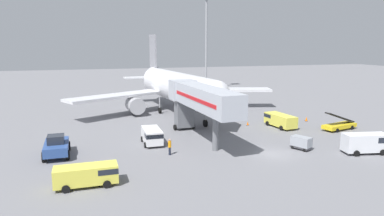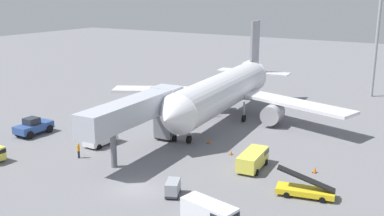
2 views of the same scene
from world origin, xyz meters
TOP-DOWN VIEW (x-y plane):
  - ground_plane at (0.00, 0.00)m, footprint 300.00×300.00m
  - airplane_at_gate at (-4.13, 26.75)m, footprint 39.17×36.90m
  - jet_bridge at (-5.99, 8.53)m, footprint 4.23×17.84m
  - pushback_tug at (-23.23, 6.50)m, footprint 2.82×5.26m
  - belt_loader_truck at (15.17, 7.24)m, footprint 5.81×3.09m
  - service_van_outer_left at (-12.25, 7.98)m, footprint 2.40×4.51m
  - service_van_rear_right at (-20.00, -3.07)m, footprint 5.40×2.25m
  - service_van_rear_left at (7.79, 11.34)m, footprint 2.79×5.62m
  - service_van_mid_right at (10.34, -2.87)m, footprint 5.27×2.82m
  - baggage_cart_mid_left at (4.15, 0.61)m, footprint 2.03×2.53m
  - ground_crew_worker_foreground at (-11.18, 3.19)m, footprint 0.50×0.50m
  - safety_cone_alpha at (14.16, 13.63)m, footprint 0.47×0.47m
  - safety_cone_bravo at (3.76, 13.80)m, footprint 0.40×0.40m
  - safety_cone_charlie at (-0.67, 16.02)m, footprint 0.39×0.39m
  - apron_light_mast at (11.93, 56.02)m, footprint 2.40×2.40m

SIDE VIEW (x-z plane):
  - ground_plane at x=0.00m, z-range 0.00..0.00m
  - safety_cone_charlie at x=-0.67m, z-range 0.00..0.59m
  - safety_cone_bravo at x=3.76m, z-range 0.00..0.60m
  - safety_cone_alpha at x=14.16m, z-range 0.00..0.72m
  - belt_loader_truck at x=15.17m, z-range -0.67..2.15m
  - baggage_cart_mid_left at x=4.15m, z-range 0.08..1.61m
  - ground_crew_worker_foreground at x=-11.18m, z-range 0.06..1.93m
  - service_van_rear_right at x=-20.00m, z-range 0.15..1.99m
  - service_van_outer_left at x=-12.25m, z-range 0.15..2.08m
  - service_van_rear_left at x=7.79m, z-range 0.15..2.09m
  - pushback_tug at x=-23.23m, z-range -0.08..2.37m
  - service_van_mid_right at x=10.34m, z-range 0.16..2.43m
  - airplane_at_gate at x=-4.13m, z-range -2.56..11.77m
  - jet_bridge at x=-5.99m, z-range 1.77..8.95m
  - apron_light_mast at x=11.93m, z-range 5.03..31.26m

